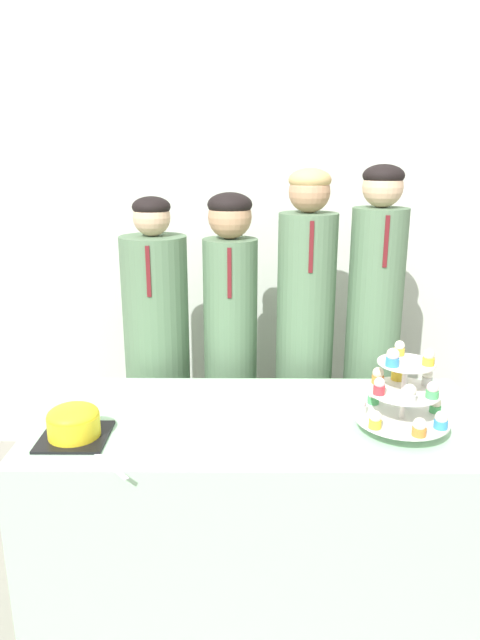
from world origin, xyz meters
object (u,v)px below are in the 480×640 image
(round_cake, at_px, (74,422))
(student_2, at_px, (304,351))
(student_1, at_px, (231,357))
(student_0, at_px, (158,366))
(student_3, at_px, (372,348))
(cake_knife, at_px, (97,454))
(cupcake_stand, at_px, (404,394))

(round_cake, relative_size, student_2, 0.14)
(round_cake, relative_size, student_1, 0.15)
(student_0, bearing_deg, student_2, -0.00)
(student_2, distance_m, student_3, 0.32)
(cake_knife, distance_m, student_3, 1.40)
(student_1, distance_m, student_2, 0.35)
(student_2, bearing_deg, student_3, -0.00)
(round_cake, distance_m, student_3, 1.41)
(cake_knife, relative_size, student_0, 0.15)
(student_1, relative_size, student_2, 0.94)
(cake_knife, relative_size, cupcake_stand, 0.71)
(cupcake_stand, height_order, student_2, student_2)
(round_cake, bearing_deg, student_0, 77.84)
(student_2, bearing_deg, round_cake, -137.68)
(student_0, xyz_separation_m, student_2, (0.69, -0.00, 0.08))
(student_1, xyz_separation_m, student_3, (0.66, 0.00, 0.05))
(cake_knife, xyz_separation_m, student_2, (0.76, 0.89, 0.04))
(cupcake_stand, bearing_deg, cake_knife, -170.74)
(student_0, distance_m, student_3, 1.01)
(round_cake, distance_m, cake_knife, 0.16)
(cake_knife, xyz_separation_m, cupcake_stand, (1.02, 0.17, 0.14))
(student_2, bearing_deg, student_0, 180.00)
(round_cake, distance_m, student_0, 0.81)
(student_1, bearing_deg, student_0, 180.00)
(round_cake, bearing_deg, student_2, 42.32)
(student_1, bearing_deg, round_cake, -123.24)
(cake_knife, distance_m, student_2, 1.17)
(student_1, bearing_deg, student_3, 0.00)
(cake_knife, bearing_deg, student_0, 135.27)
(student_0, distance_m, student_1, 0.35)
(student_0, bearing_deg, round_cake, -102.16)
(student_2, xyz_separation_m, student_3, (0.32, -0.00, 0.01))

